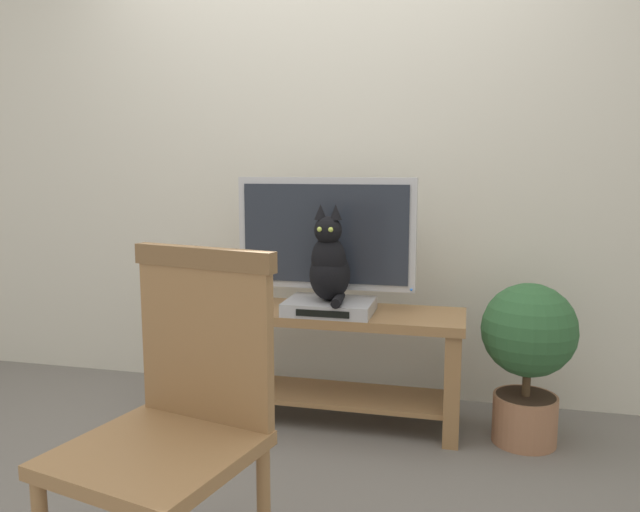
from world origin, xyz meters
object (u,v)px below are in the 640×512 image
Objects in this scene: tv_stand at (322,345)px; potted_plant at (528,349)px; tv at (326,238)px; book_stack at (216,299)px; wooden_chair at (178,404)px; cat at (329,265)px; media_box at (330,306)px.

potted_plant reaches higher than tv_stand.
book_stack is at bearing -167.58° from tv.
potted_plant is (1.05, 1.25, -0.13)m from wooden_chair.
potted_plant is (0.89, 0.04, -0.35)m from cat.
book_stack reaches higher than media_box.
book_stack is (-0.41, 1.23, 0.02)m from wooden_chair.
tv_stand is at bearing 84.99° from wooden_chair.
media_box is at bearing -48.81° from tv_stand.
wooden_chair is 5.21× the size of book_stack.
tv is 1.39m from wooden_chair.
book_stack is at bearing -174.73° from tv_stand.
tv reaches higher than book_stack.
wooden_chair is at bearing -97.59° from cat.
tv reaches higher than tv_stand.
wooden_chair is at bearing -130.06° from potted_plant.
potted_plant is at bearing 0.69° from book_stack.
cat is (0.05, -0.07, 0.40)m from tv_stand.
media_box is (0.05, -0.05, 0.20)m from tv_stand.
tv is 1.93× the size of cat.
book_stack reaches higher than tv_stand.
book_stack is at bearing 108.55° from wooden_chair.
media_box is 0.57m from book_stack.
media_box is (0.05, -0.12, -0.31)m from tv.
cat is 0.96m from potted_plant.
wooden_chair is (-0.16, -1.23, -0.01)m from media_box.
cat is at bearing -2.07° from book_stack.
tv_stand is 3.30× the size of media_box.
cat reaches higher than book_stack.
potted_plant reaches higher than media_box.
media_box is 0.41× the size of wooden_chair.
book_stack is 1.47m from potted_plant.
tv reaches higher than cat.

